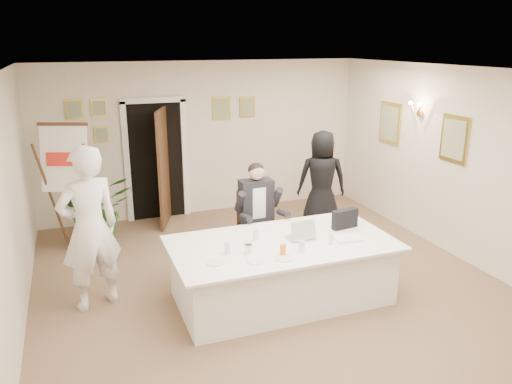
{
  "coord_description": "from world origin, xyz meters",
  "views": [
    {
      "loc": [
        -2.3,
        -5.34,
        3.14
      ],
      "look_at": [
        -0.06,
        0.6,
        1.21
      ],
      "focal_mm": 35.0,
      "sensor_mm": 36.0,
      "label": 1
    }
  ],
  "objects_px": {
    "standing_woman": "(322,179)",
    "laptop": "(299,227)",
    "steel_jug": "(248,249)",
    "flip_chart": "(71,195)",
    "paper_stack": "(347,239)",
    "seated_man": "(257,213)",
    "oj_glass": "(283,250)",
    "potted_palm": "(99,210)",
    "conference_table": "(282,270)",
    "laptop_bag": "(345,219)",
    "standing_man": "(90,229)"
  },
  "relations": [
    {
      "from": "standing_woman",
      "to": "laptop",
      "type": "bearing_deg",
      "value": 76.71
    },
    {
      "from": "laptop",
      "to": "steel_jug",
      "type": "height_order",
      "value": "laptop"
    },
    {
      "from": "flip_chart",
      "to": "paper_stack",
      "type": "bearing_deg",
      "value": -41.04
    },
    {
      "from": "seated_man",
      "to": "oj_glass",
      "type": "bearing_deg",
      "value": -103.61
    },
    {
      "from": "flip_chart",
      "to": "potted_palm",
      "type": "bearing_deg",
      "value": 17.88
    },
    {
      "from": "paper_stack",
      "to": "oj_glass",
      "type": "bearing_deg",
      "value": -171.06
    },
    {
      "from": "flip_chart",
      "to": "paper_stack",
      "type": "height_order",
      "value": "flip_chart"
    },
    {
      "from": "conference_table",
      "to": "oj_glass",
      "type": "bearing_deg",
      "value": -112.37
    },
    {
      "from": "laptop",
      "to": "standing_woman",
      "type": "bearing_deg",
      "value": 53.97
    },
    {
      "from": "conference_table",
      "to": "steel_jug",
      "type": "relative_size",
      "value": 24.9
    },
    {
      "from": "laptop_bag",
      "to": "oj_glass",
      "type": "height_order",
      "value": "laptop_bag"
    },
    {
      "from": "flip_chart",
      "to": "paper_stack",
      "type": "distance_m",
      "value": 4.19
    },
    {
      "from": "standing_woman",
      "to": "laptop",
      "type": "height_order",
      "value": "standing_woman"
    },
    {
      "from": "seated_man",
      "to": "oj_glass",
      "type": "height_order",
      "value": "seated_man"
    },
    {
      "from": "potted_palm",
      "to": "oj_glass",
      "type": "distance_m",
      "value": 3.55
    },
    {
      "from": "standing_woman",
      "to": "paper_stack",
      "type": "xyz_separation_m",
      "value": [
        -0.89,
        -2.37,
        -0.06
      ]
    },
    {
      "from": "paper_stack",
      "to": "steel_jug",
      "type": "distance_m",
      "value": 1.29
    },
    {
      "from": "flip_chart",
      "to": "laptop",
      "type": "height_order",
      "value": "flip_chart"
    },
    {
      "from": "standing_man",
      "to": "paper_stack",
      "type": "distance_m",
      "value": 3.11
    },
    {
      "from": "paper_stack",
      "to": "potted_palm",
      "type": "bearing_deg",
      "value": 134.06
    },
    {
      "from": "conference_table",
      "to": "seated_man",
      "type": "bearing_deg",
      "value": 84.39
    },
    {
      "from": "flip_chart",
      "to": "paper_stack",
      "type": "xyz_separation_m",
      "value": [
        3.16,
        -2.75,
        -0.12
      ]
    },
    {
      "from": "flip_chart",
      "to": "steel_jug",
      "type": "distance_m",
      "value": 3.3
    },
    {
      "from": "potted_palm",
      "to": "steel_jug",
      "type": "distance_m",
      "value": 3.21
    },
    {
      "from": "standing_man",
      "to": "standing_woman",
      "type": "relative_size",
      "value": 1.19
    },
    {
      "from": "standing_man",
      "to": "conference_table",
      "type": "bearing_deg",
      "value": 144.59
    },
    {
      "from": "seated_man",
      "to": "steel_jug",
      "type": "bearing_deg",
      "value": -118.54
    },
    {
      "from": "conference_table",
      "to": "flip_chart",
      "type": "relative_size",
      "value": 1.39
    },
    {
      "from": "standing_woman",
      "to": "laptop_bag",
      "type": "bearing_deg",
      "value": 91.06
    },
    {
      "from": "flip_chart",
      "to": "steel_jug",
      "type": "height_order",
      "value": "flip_chart"
    },
    {
      "from": "conference_table",
      "to": "standing_man",
      "type": "distance_m",
      "value": 2.37
    },
    {
      "from": "laptop",
      "to": "seated_man",
      "type": "bearing_deg",
      "value": 95.31
    },
    {
      "from": "steel_jug",
      "to": "laptop_bag",
      "type": "bearing_deg",
      "value": 12.69
    },
    {
      "from": "laptop_bag",
      "to": "seated_man",
      "type": "bearing_deg",
      "value": 121.31
    },
    {
      "from": "flip_chart",
      "to": "standing_woman",
      "type": "height_order",
      "value": "flip_chart"
    },
    {
      "from": "seated_man",
      "to": "steel_jug",
      "type": "distance_m",
      "value": 1.48
    },
    {
      "from": "flip_chart",
      "to": "standing_man",
      "type": "relative_size",
      "value": 0.97
    },
    {
      "from": "laptop",
      "to": "steel_jug",
      "type": "relative_size",
      "value": 3.16
    },
    {
      "from": "paper_stack",
      "to": "steel_jug",
      "type": "relative_size",
      "value": 2.95
    },
    {
      "from": "standing_woman",
      "to": "oj_glass",
      "type": "xyz_separation_m",
      "value": [
        -1.83,
        -2.52,
        -0.01
      ]
    },
    {
      "from": "conference_table",
      "to": "steel_jug",
      "type": "bearing_deg",
      "value": -160.01
    },
    {
      "from": "potted_palm",
      "to": "paper_stack",
      "type": "relative_size",
      "value": 3.56
    },
    {
      "from": "standing_woman",
      "to": "potted_palm",
      "type": "xyz_separation_m",
      "value": [
        -3.68,
        0.5,
        -0.27
      ]
    },
    {
      "from": "conference_table",
      "to": "standing_woman",
      "type": "xyz_separation_m",
      "value": [
        1.68,
        2.15,
        0.46
      ]
    },
    {
      "from": "oj_glass",
      "to": "laptop_bag",
      "type": "bearing_deg",
      "value": 25.02
    },
    {
      "from": "standing_woman",
      "to": "steel_jug",
      "type": "height_order",
      "value": "standing_woman"
    },
    {
      "from": "laptop_bag",
      "to": "oj_glass",
      "type": "distance_m",
      "value": 1.23
    },
    {
      "from": "seated_man",
      "to": "laptop",
      "type": "distance_m",
      "value": 1.12
    },
    {
      "from": "seated_man",
      "to": "standing_woman",
      "type": "relative_size",
      "value": 0.89
    },
    {
      "from": "standing_woman",
      "to": "standing_man",
      "type": "bearing_deg",
      "value": 42.01
    }
  ]
}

